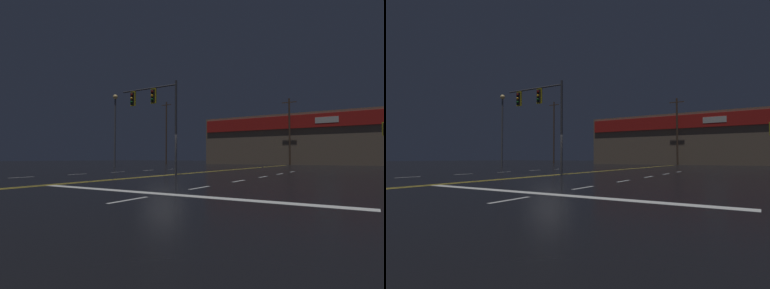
# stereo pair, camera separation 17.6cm
# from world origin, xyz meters

# --- Properties ---
(ground_plane) EXTENTS (200.00, 200.00, 0.00)m
(ground_plane) POSITION_xyz_m (0.00, 0.00, 0.00)
(ground_plane) COLOR black
(road_markings) EXTENTS (16.52, 60.00, 0.01)m
(road_markings) POSITION_xyz_m (1.15, -1.56, 0.00)
(road_markings) COLOR gold
(road_markings) RESTS_ON ground
(traffic_signal_median) EXTENTS (4.50, 0.36, 5.90)m
(traffic_signal_median) POSITION_xyz_m (-1.38, 0.71, 4.50)
(traffic_signal_median) COLOR #38383D
(traffic_signal_median) RESTS_ON ground
(streetlight_near_left) EXTENTS (0.56, 0.56, 8.69)m
(streetlight_near_left) POSITION_xyz_m (-15.47, 11.21, 5.61)
(streetlight_near_left) COLOR #59595E
(streetlight_near_left) RESTS_ON ground
(building_backdrop) EXTENTS (30.02, 10.23, 8.11)m
(building_backdrop) POSITION_xyz_m (0.00, 38.32, 4.07)
(building_backdrop) COLOR #7A6651
(building_backdrop) RESTS_ON ground
(utility_pole_row) EXTENTS (46.42, 0.26, 11.97)m
(utility_pole_row) POSITION_xyz_m (-2.16, 32.22, 5.56)
(utility_pole_row) COLOR #4C3828
(utility_pole_row) RESTS_ON ground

